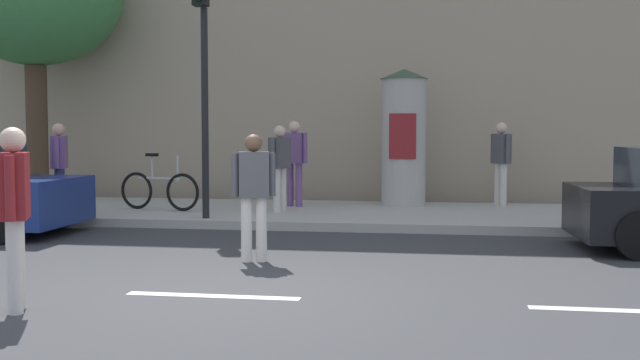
# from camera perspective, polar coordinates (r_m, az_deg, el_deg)

# --- Properties ---
(ground_plane) EXTENTS (80.00, 80.00, 0.00)m
(ground_plane) POSITION_cam_1_polar(r_m,az_deg,el_deg) (7.83, -8.07, -8.65)
(ground_plane) COLOR #38383A
(sidewalk_curb) EXTENTS (36.00, 4.00, 0.15)m
(sidewalk_curb) POSITION_cam_1_polar(r_m,az_deg,el_deg) (14.57, 0.10, -2.57)
(sidewalk_curb) COLOR #B2ADA3
(sidewalk_curb) RESTS_ON ground_plane
(lane_markings) EXTENTS (25.80, 0.16, 0.01)m
(lane_markings) POSITION_cam_1_polar(r_m,az_deg,el_deg) (7.83, -8.07, -8.62)
(lane_markings) COLOR silver
(lane_markings) RESTS_ON ground_plane
(traffic_light) EXTENTS (0.24, 0.45, 4.38)m
(traffic_light) POSITION_cam_1_polar(r_m,az_deg,el_deg) (13.26, -8.84, 9.82)
(traffic_light) COLOR black
(traffic_light) RESTS_ON sidewalk_curb
(poster_column) EXTENTS (0.98, 0.98, 2.77)m
(poster_column) POSITION_cam_1_polar(r_m,az_deg,el_deg) (15.51, 6.32, 3.27)
(poster_column) COLOR #B2ADA3
(poster_column) RESTS_ON sidewalk_curb
(pedestrian_in_red_top) EXTENTS (0.39, 0.56, 1.71)m
(pedestrian_in_red_top) POSITION_cam_1_polar(r_m,az_deg,el_deg) (7.51, -22.00, -1.68)
(pedestrian_in_red_top) COLOR silver
(pedestrian_in_red_top) RESTS_ON ground_plane
(pedestrian_with_backpack) EXTENTS (0.54, 0.34, 1.63)m
(pedestrian_with_backpack) POSITION_cam_1_polar(r_m,az_deg,el_deg) (9.67, -5.01, -0.62)
(pedestrian_with_backpack) COLOR silver
(pedestrian_with_backpack) RESTS_ON ground_plane
(pedestrian_in_light_jacket) EXTENTS (0.57, 0.43, 1.72)m
(pedestrian_in_light_jacket) POSITION_cam_1_polar(r_m,az_deg,el_deg) (15.22, -1.94, 1.82)
(pedestrian_in_light_jacket) COLOR #724C84
(pedestrian_in_light_jacket) RESTS_ON sidewalk_curb
(pedestrian_with_bag) EXTENTS (0.36, 0.62, 1.62)m
(pedestrian_with_bag) POSITION_cam_1_polar(r_m,az_deg,el_deg) (14.28, -3.06, 1.44)
(pedestrian_with_bag) COLOR silver
(pedestrian_with_bag) RESTS_ON sidewalk_curb
(pedestrian_in_dark_shirt) EXTENTS (0.40, 0.52, 1.69)m
(pedestrian_in_dark_shirt) POSITION_cam_1_polar(r_m,az_deg,el_deg) (15.86, 13.45, 1.69)
(pedestrian_in_dark_shirt) COLOR silver
(pedestrian_in_dark_shirt) RESTS_ON sidewalk_curb
(pedestrian_near_pole) EXTENTS (0.39, 0.64, 1.66)m
(pedestrian_near_pole) POSITION_cam_1_polar(r_m,az_deg,el_deg) (14.55, -19.02, 1.40)
(pedestrian_near_pole) COLOR navy
(pedestrian_near_pole) RESTS_ON sidewalk_curb
(bicycle_leaning) EXTENTS (1.73, 0.47, 1.09)m
(bicycle_leaning) POSITION_cam_1_polar(r_m,az_deg,el_deg) (14.87, -12.00, -0.73)
(bicycle_leaning) COLOR black
(bicycle_leaning) RESTS_ON sidewalk_curb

